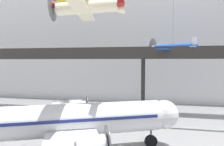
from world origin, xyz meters
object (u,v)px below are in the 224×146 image
object	(u,v)px
airliner_silver_main	(62,121)
suspended_plane_cream_biplane	(87,7)
suspended_plane_yellow_lowwing	(82,3)
suspended_plane_blue_trainer	(173,48)

from	to	relation	value
airliner_silver_main	suspended_plane_cream_biplane	distance (m)	10.99
airliner_silver_main	suspended_plane_cream_biplane	bearing A→B (deg)	6.08
airliner_silver_main	suspended_plane_yellow_lowwing	size ratio (longest dim) A/B	2.97
suspended_plane_cream_biplane	suspended_plane_blue_trainer	world-z (taller)	suspended_plane_cream_biplane
airliner_silver_main	suspended_plane_blue_trainer	size ratio (longest dim) A/B	1.98
suspended_plane_cream_biplane	suspended_plane_blue_trainer	xyz separation A→B (m)	(8.92, 18.00, -2.96)
airliner_silver_main	suspended_plane_cream_biplane	size ratio (longest dim) A/B	2.57
suspended_plane_yellow_lowwing	suspended_plane_blue_trainer	distance (m)	16.51
suspended_plane_cream_biplane	suspended_plane_yellow_lowwing	world-z (taller)	suspended_plane_yellow_lowwing
airliner_silver_main	suspended_plane_cream_biplane	xyz separation A→B (m)	(2.06, 1.25, 10.73)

